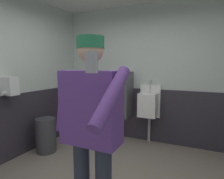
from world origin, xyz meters
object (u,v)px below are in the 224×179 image
Objects in this scene: cell_phone at (92,62)px; hand_dryer at (9,86)px; urinal_left at (113,101)px; urinal_middle at (149,104)px; trash_bin at (46,135)px; person at (91,123)px.

hand_dryer is at bearing 143.05° from cell_phone.
hand_dryer is at bearing -121.15° from urinal_left.
cell_phone is (0.40, -2.75, 0.76)m from urinal_middle.
urinal_left is 4.43× the size of hand_dryer.
cell_phone is 0.18× the size of trash_bin.
hand_dryer reaches higher than urinal_middle.
urinal_middle is at bearing 88.97° from cell_phone.
urinal_left is 1.00× the size of urinal_middle.
trash_bin is at bearing 130.89° from cell_phone.
cell_phone is 2.80m from trash_bin.
urinal_left is 0.75m from urinal_middle.
person reaches higher than cell_phone.
cell_phone reaches higher than hand_dryer.
trash_bin is (-1.62, 1.11, -0.73)m from person.
urinal_middle is 1.97m from trash_bin.
urinal_middle reaches higher than trash_bin.
urinal_middle is 0.71× the size of person.
hand_dryer reaches higher than trash_bin.
person is (0.08, -2.25, 0.26)m from urinal_middle.
urinal_middle is at bearing 92.08° from person.
hand_dryer is (-2.14, 1.12, -0.33)m from cell_phone.
person reaches higher than urinal_left.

